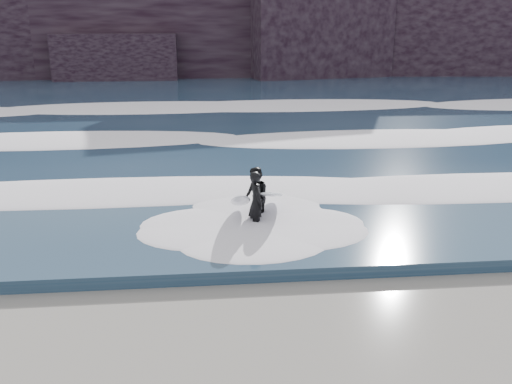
# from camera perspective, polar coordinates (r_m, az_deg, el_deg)

# --- Properties ---
(ground) EXTENTS (120.00, 120.00, 0.00)m
(ground) POSITION_cam_1_polar(r_m,az_deg,el_deg) (9.42, 3.35, -17.20)
(ground) COLOR #8B6F57
(ground) RESTS_ON ground
(sea) EXTENTS (90.00, 52.00, 0.30)m
(sea) POSITION_cam_1_polar(r_m,az_deg,el_deg) (37.05, -3.69, 9.09)
(sea) COLOR navy
(sea) RESTS_ON ground
(headland) EXTENTS (70.00, 9.00, 10.00)m
(headland) POSITION_cam_1_polar(r_m,az_deg,el_deg) (53.69, -4.51, 16.74)
(headland) COLOR black
(headland) RESTS_ON ground
(foam_near) EXTENTS (60.00, 3.20, 0.20)m
(foam_near) POSITION_cam_1_polar(r_m,az_deg,el_deg) (17.43, -1.21, 0.77)
(foam_near) COLOR white
(foam_near) RESTS_ON sea
(foam_mid) EXTENTS (60.00, 4.00, 0.24)m
(foam_mid) POSITION_cam_1_polar(r_m,az_deg,el_deg) (24.20, -2.53, 5.46)
(foam_mid) COLOR white
(foam_mid) RESTS_ON sea
(foam_far) EXTENTS (60.00, 4.80, 0.30)m
(foam_far) POSITION_cam_1_polar(r_m,az_deg,el_deg) (33.06, -3.44, 8.64)
(foam_far) COLOR white
(foam_far) RESTS_ON sea
(surfer_left) EXTENTS (0.92, 1.75, 1.61)m
(surfer_left) POSITION_cam_1_polar(r_m,az_deg,el_deg) (14.43, -0.28, -1.01)
(surfer_left) COLOR black
(surfer_left) RESTS_ON ground
(surfer_right) EXTENTS (1.31, 2.29, 1.57)m
(surfer_right) POSITION_cam_1_polar(r_m,az_deg,el_deg) (14.94, 0.27, -0.44)
(surfer_right) COLOR black
(surfer_right) RESTS_ON ground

